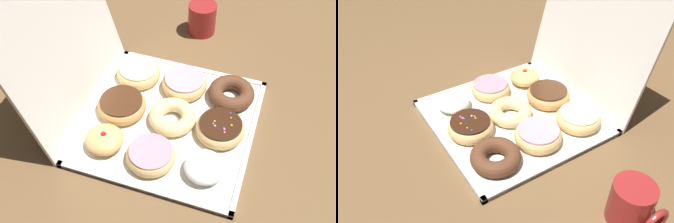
% 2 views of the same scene
% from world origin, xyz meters
% --- Properties ---
extents(ground_plane, '(3.00, 3.00, 0.00)m').
position_xyz_m(ground_plane, '(0.00, 0.00, 0.00)').
color(ground_plane, brown).
extents(donut_box, '(0.40, 0.40, 0.01)m').
position_xyz_m(donut_box, '(0.00, 0.00, 0.01)').
color(donut_box, silver).
rests_on(donut_box, ground).
extents(box_lid_open, '(0.40, 0.10, 0.37)m').
position_xyz_m(box_lid_open, '(0.00, 0.25, 0.19)').
color(box_lid_open, silver).
rests_on(box_lid_open, ground).
extents(powdered_filled_donut_0, '(0.09, 0.09, 0.04)m').
position_xyz_m(powdered_filled_donut_0, '(-0.12, -0.12, 0.03)').
color(powdered_filled_donut_0, white).
rests_on(powdered_filled_donut_0, donut_box).
extents(sprinkle_donut_1, '(0.12, 0.12, 0.04)m').
position_xyz_m(sprinkle_donut_1, '(-0.00, -0.12, 0.03)').
color(sprinkle_donut_1, '#E5B770').
rests_on(sprinkle_donut_1, donut_box).
extents(chocolate_cake_ring_donut_2, '(0.12, 0.12, 0.04)m').
position_xyz_m(chocolate_cake_ring_donut_2, '(0.12, -0.12, 0.03)').
color(chocolate_cake_ring_donut_2, '#59331E').
rests_on(chocolate_cake_ring_donut_2, donut_box).
extents(pink_frosted_donut_3, '(0.11, 0.11, 0.04)m').
position_xyz_m(pink_frosted_donut_3, '(-0.12, 0.01, 0.03)').
color(pink_frosted_donut_3, '#E5B770').
rests_on(pink_frosted_donut_3, donut_box).
extents(cruller_donut_4, '(0.11, 0.11, 0.04)m').
position_xyz_m(cruller_donut_4, '(0.00, -0.01, 0.03)').
color(cruller_donut_4, '#EACC8C').
rests_on(cruller_donut_4, donut_box).
extents(pink_frosted_donut_5, '(0.12, 0.12, 0.04)m').
position_xyz_m(pink_frosted_donut_5, '(0.12, -0.00, 0.03)').
color(pink_frosted_donut_5, '#E5B770').
rests_on(pink_frosted_donut_5, donut_box).
extents(jelly_filled_donut_6, '(0.09, 0.09, 0.05)m').
position_xyz_m(jelly_filled_donut_6, '(-0.12, 0.12, 0.03)').
color(jelly_filled_donut_6, tan).
rests_on(jelly_filled_donut_6, donut_box).
extents(chocolate_frosted_donut_7, '(0.12, 0.12, 0.04)m').
position_xyz_m(chocolate_frosted_donut_7, '(-0.01, 0.12, 0.03)').
color(chocolate_frosted_donut_7, tan).
rests_on(chocolate_frosted_donut_7, donut_box).
extents(glazed_ring_donut_8, '(0.12, 0.12, 0.04)m').
position_xyz_m(glazed_ring_donut_8, '(0.12, 0.13, 0.03)').
color(glazed_ring_donut_8, '#E5B770').
rests_on(glazed_ring_donut_8, donut_box).
extents(coffee_mug, '(0.10, 0.08, 0.09)m').
position_xyz_m(coffee_mug, '(0.38, 0.03, 0.05)').
color(coffee_mug, maroon).
rests_on(coffee_mug, ground).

